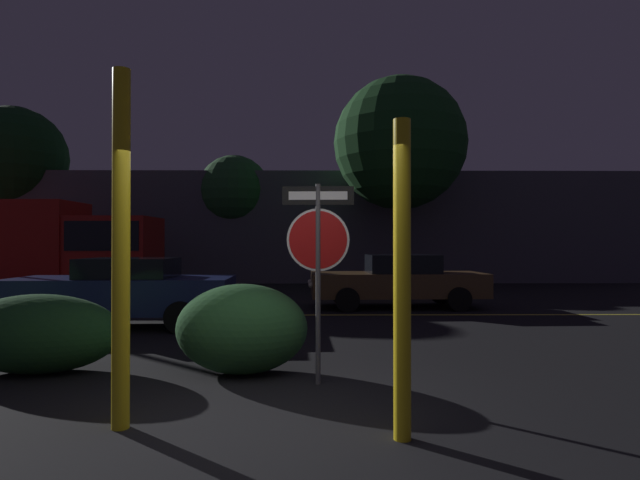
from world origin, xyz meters
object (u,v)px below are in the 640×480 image
(hedge_bush_1, at_px, (38,334))
(tree_1, at_px, (234,192))
(yellow_pole_right, at_px, (402,279))
(passing_car_3, at_px, (398,281))
(stop_sign, at_px, (318,242))
(tree_0, at_px, (400,144))
(delivery_truck, at_px, (53,244))
(yellow_pole_left, at_px, (121,248))
(tree_2, at_px, (15,157))
(passing_car_2, at_px, (124,291))
(hedge_bush_2, at_px, (242,329))

(hedge_bush_1, xyz_separation_m, tree_1, (0.02, 15.46, 3.45))
(yellow_pole_right, height_order, passing_car_3, yellow_pole_right)
(stop_sign, xyz_separation_m, tree_0, (3.20, 13.02, 3.81))
(yellow_pole_right, relative_size, delivery_truck, 0.39)
(yellow_pole_left, xyz_separation_m, tree_0, (4.99, 14.42, 3.87))
(stop_sign, height_order, tree_2, tree_2)
(delivery_truck, bearing_deg, passing_car_3, 71.58)
(yellow_pole_right, xyz_separation_m, tree_1, (-4.30, 17.69, 2.59))
(passing_car_2, relative_size, delivery_truck, 0.63)
(stop_sign, distance_m, hedge_bush_1, 3.83)
(yellow_pole_right, relative_size, tree_0, 0.34)
(tree_0, bearing_deg, hedge_bush_1, -118.61)
(tree_1, height_order, tree_2, tree_2)
(stop_sign, bearing_deg, passing_car_2, 135.67)
(yellow_pole_right, distance_m, hedge_bush_1, 4.93)
(yellow_pole_right, distance_m, tree_2, 22.79)
(passing_car_2, bearing_deg, stop_sign, -138.94)
(tree_0, bearing_deg, hedge_bush_2, -108.41)
(passing_car_3, bearing_deg, hedge_bush_1, 136.94)
(passing_car_2, bearing_deg, tree_2, 36.18)
(tree_1, bearing_deg, tree_0, -23.75)
(delivery_truck, distance_m, tree_0, 12.87)
(passing_car_3, relative_size, tree_1, 0.83)
(passing_car_2, bearing_deg, delivery_truck, 33.97)
(yellow_pole_left, relative_size, yellow_pole_right, 1.19)
(yellow_pole_left, distance_m, passing_car_3, 9.41)
(hedge_bush_1, bearing_deg, yellow_pole_left, -46.93)
(hedge_bush_1, xyz_separation_m, tree_2, (-9.55, 15.39, 4.95))
(passing_car_2, xyz_separation_m, tree_1, (0.29, 11.86, 3.24))
(yellow_pole_right, height_order, tree_2, tree_2)
(delivery_truck, bearing_deg, hedge_bush_2, 38.38)
(stop_sign, relative_size, yellow_pole_left, 0.73)
(hedge_bush_2, xyz_separation_m, passing_car_2, (-2.91, 3.66, 0.14))
(passing_car_3, xyz_separation_m, tree_2, (-15.29, 8.83, 4.76))
(hedge_bush_1, bearing_deg, delivery_truck, 116.78)
(passing_car_3, height_order, delivery_truck, delivery_truck)
(passing_car_2, distance_m, passing_car_3, 6.70)
(passing_car_2, relative_size, passing_car_3, 0.97)
(stop_sign, bearing_deg, tree_1, 105.23)
(tree_2, bearing_deg, passing_car_3, -30.01)
(hedge_bush_2, bearing_deg, tree_2, 128.28)
(yellow_pole_right, distance_m, passing_car_3, 8.92)
(passing_car_2, distance_m, tree_0, 12.31)
(yellow_pole_right, height_order, hedge_bush_2, yellow_pole_right)
(yellow_pole_right, bearing_deg, passing_car_3, 80.77)
(tree_1, bearing_deg, passing_car_2, -91.40)
(hedge_bush_2, height_order, tree_2, tree_2)
(hedge_bush_2, xyz_separation_m, tree_0, (4.17, 12.53, 4.92))
(yellow_pole_right, bearing_deg, hedge_bush_2, 127.67)
(hedge_bush_2, distance_m, tree_1, 16.09)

